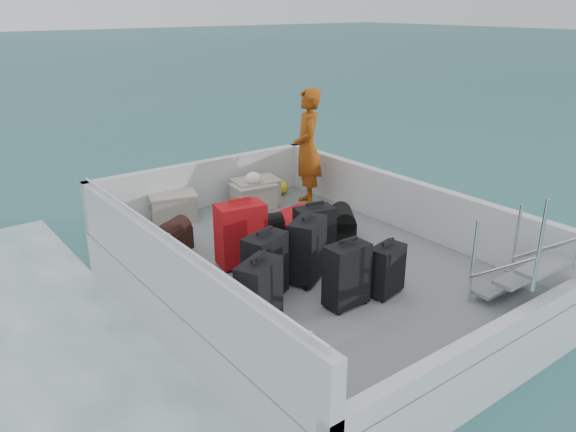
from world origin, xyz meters
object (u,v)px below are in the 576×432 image
at_px(suitcase_0, 259,297).
at_px(suitcase_3, 347,276).
at_px(suitcase_4, 307,250).
at_px(crate_1, 175,207).
at_px(suitcase_5, 241,235).
at_px(passenger, 307,148).
at_px(suitcase_7, 314,233).
at_px(crate_3, 256,193).
at_px(suitcase_6, 386,271).
at_px(suitcase_8, 296,225).
at_px(crate_2, 254,197).
at_px(suitcase_1, 265,267).
at_px(crate_0, 172,208).

height_order(suitcase_0, suitcase_3, suitcase_0).
bearing_deg(suitcase_4, crate_1, 66.92).
height_order(suitcase_5, passenger, passenger).
distance_m(suitcase_7, crate_3, 2.05).
relative_size(suitcase_0, suitcase_7, 1.11).
xyz_separation_m(suitcase_5, suitcase_6, (0.82, -1.53, -0.10)).
distance_m(suitcase_0, crate_1, 3.24).
height_order(suitcase_6, suitcase_8, suitcase_6).
distance_m(suitcase_4, crate_1, 2.63).
height_order(suitcase_4, suitcase_6, suitcase_4).
bearing_deg(crate_2, suitcase_8, -96.48).
bearing_deg(crate_2, suitcase_0, -122.99).
distance_m(suitcase_0, suitcase_5, 1.46).
height_order(suitcase_4, crate_2, suitcase_4).
bearing_deg(suitcase_0, suitcase_4, 3.17).
bearing_deg(crate_3, suitcase_0, -123.63).
distance_m(suitcase_1, suitcase_7, 1.12).
height_order(suitcase_6, crate_2, suitcase_6).
relative_size(suitcase_4, passenger, 0.41).
distance_m(suitcase_8, crate_3, 1.33).
relative_size(suitcase_5, passenger, 0.43).
distance_m(suitcase_6, crate_0, 3.46).
relative_size(suitcase_4, crate_2, 1.21).
distance_m(suitcase_8, passenger, 1.45).
bearing_deg(suitcase_7, crate_1, 120.57).
xyz_separation_m(suitcase_1, passenger, (2.17, 2.00, 0.53)).
height_order(suitcase_3, suitcase_5, suitcase_5).
height_order(suitcase_3, suitcase_8, suitcase_3).
bearing_deg(suitcase_1, suitcase_0, -146.93).
relative_size(suitcase_7, crate_0, 1.10).
xyz_separation_m(suitcase_7, crate_2, (0.39, 1.89, -0.14)).
distance_m(suitcase_1, crate_1, 2.67).
bearing_deg(suitcase_6, crate_3, 70.16).
bearing_deg(suitcase_8, crate_1, 22.17).
distance_m(suitcase_5, crate_2, 1.94).
bearing_deg(crate_0, suitcase_8, -55.98).
bearing_deg(suitcase_7, passenger, 65.58).
bearing_deg(suitcase_1, passenger, 25.67).
xyz_separation_m(crate_2, passenger, (0.76, -0.33, 0.70)).
relative_size(suitcase_1, suitcase_8, 0.91).
bearing_deg(suitcase_7, suitcase_4, -125.69).
xyz_separation_m(suitcase_1, crate_2, (1.42, 2.33, -0.17)).
xyz_separation_m(suitcase_6, crate_2, (0.38, 3.04, -0.10)).
height_order(suitcase_1, crate_2, suitcase_1).
distance_m(suitcase_1, crate_0, 2.67).
height_order(suitcase_0, suitcase_8, suitcase_0).
xyz_separation_m(suitcase_1, suitcase_6, (1.04, -0.72, -0.07)).
bearing_deg(suitcase_8, crate_3, -21.66).
height_order(crate_2, crate_3, crate_3).
distance_m(suitcase_3, crate_2, 3.10).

